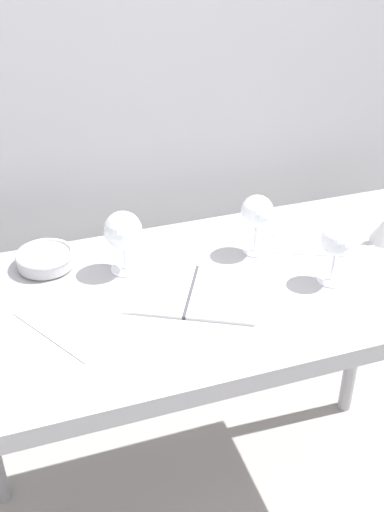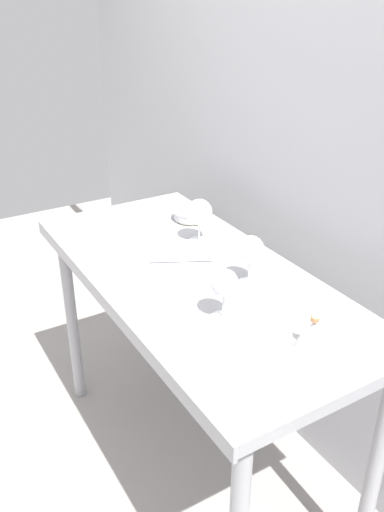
% 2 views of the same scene
% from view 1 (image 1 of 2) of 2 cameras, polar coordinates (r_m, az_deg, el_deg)
% --- Properties ---
extents(ground_plane, '(6.00, 6.00, 0.00)m').
position_cam_1_polar(ground_plane, '(2.24, 1.74, -21.68)').
color(ground_plane, '#9E9994').
extents(back_wall, '(3.80, 0.04, 2.60)m').
position_cam_1_polar(back_wall, '(1.84, -3.03, 16.38)').
color(back_wall, '#B8B8BE').
rests_on(back_wall, ground_plane).
extents(steel_counter, '(1.40, 0.65, 0.90)m').
position_cam_1_polar(steel_counter, '(1.65, 2.26, -5.60)').
color(steel_counter, '#A2A2A7').
rests_on(steel_counter, ground_plane).
extents(wine_glass_far_left, '(0.10, 0.10, 0.17)m').
position_cam_1_polar(wine_glass_far_left, '(1.59, -6.21, 2.20)').
color(wine_glass_far_left, white).
rests_on(wine_glass_far_left, steel_counter).
extents(wine_glass_near_right, '(0.08, 0.08, 0.16)m').
position_cam_1_polar(wine_glass_near_right, '(1.58, 12.82, 1.23)').
color(wine_glass_near_right, white).
rests_on(wine_glass_near_right, steel_counter).
extents(wine_glass_far_right, '(0.09, 0.09, 0.17)m').
position_cam_1_polar(wine_glass_far_right, '(1.66, 5.85, 3.86)').
color(wine_glass_far_right, white).
rests_on(wine_glass_far_right, steel_counter).
extents(open_notebook, '(0.39, 0.34, 0.01)m').
position_cam_1_polar(open_notebook, '(1.56, -0.08, -3.19)').
color(open_notebook, white).
rests_on(open_notebook, steel_counter).
extents(tasting_sheet_upper, '(0.27, 0.31, 0.00)m').
position_cam_1_polar(tasting_sheet_upper, '(1.50, -10.37, -5.64)').
color(tasting_sheet_upper, white).
rests_on(tasting_sheet_upper, steel_counter).
extents(tasting_sheet_lower, '(0.26, 0.26, 0.00)m').
position_cam_1_polar(tasting_sheet_lower, '(1.81, 10.39, 1.81)').
color(tasting_sheet_lower, white).
rests_on(tasting_sheet_lower, steel_counter).
extents(tasting_bowl, '(0.15, 0.15, 0.04)m').
position_cam_1_polar(tasting_bowl, '(1.68, -13.01, -0.22)').
color(tasting_bowl, '#DBCC66').
rests_on(tasting_bowl, steel_counter).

